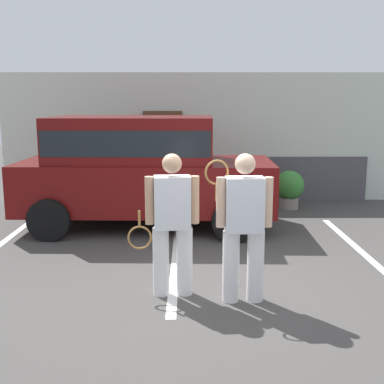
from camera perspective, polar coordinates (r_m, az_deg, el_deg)
ground_plane at (r=6.07m, az=2.38°, el=-11.94°), size 40.00×40.00×0.00m
parking_stripe_1 at (r=7.47m, az=-1.91°, el=-7.49°), size 0.12×4.40×0.01m
parking_stripe_2 at (r=7.94m, az=19.75°, el=-7.01°), size 0.12×4.40×0.01m
house_frontage at (r=11.48m, az=0.97°, el=6.02°), size 9.28×0.40×2.97m
parked_suv at (r=8.98m, az=-6.06°, el=3.05°), size 4.65×2.27×2.05m
tennis_player_man at (r=5.79m, az=-2.38°, el=-3.71°), size 0.90×0.30×1.73m
tennis_player_woman at (r=5.63m, az=6.10°, el=-3.96°), size 0.79×0.28×1.75m
potted_plant_by_porch at (r=10.75m, az=11.40°, el=0.50°), size 0.64×0.64×0.84m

